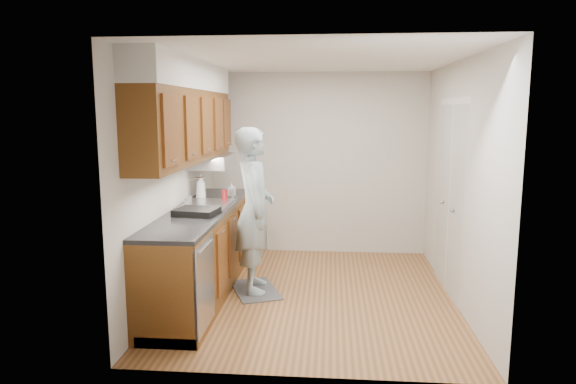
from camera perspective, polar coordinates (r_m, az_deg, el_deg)
The scene contains 15 objects.
floor at distance 5.71m, azimuth 2.65°, elevation -11.32°, with size 3.50×3.50×0.00m, color #9E613C.
ceiling at distance 5.37m, azimuth 2.85°, elevation 14.51°, with size 3.50×3.50×0.00m, color white.
wall_left at distance 5.66m, azimuth -12.62°, elevation 1.34°, with size 0.02×3.50×2.50m, color beige.
wall_right at distance 5.56m, azimuth 18.40°, elevation 0.96°, with size 0.02×3.50×2.50m, color beige.
wall_back at distance 7.14m, azimuth 3.26°, elevation 3.13°, with size 3.00×0.02×2.50m, color beige.
counter at distance 5.72m, azimuth -9.48°, elevation -6.24°, with size 0.64×2.80×1.30m.
upper_cabinets at distance 5.60m, azimuth -11.07°, elevation 8.50°, with size 0.47×2.80×1.21m.
closet_door at distance 5.88m, azimuth 17.50°, elevation -0.79°, with size 0.02×1.22×2.05m, color silver.
floor_mat at distance 5.84m, azimuth -3.65°, elevation -10.79°, with size 0.45×0.76×0.01m, color #5E5E60.
person at distance 5.57m, azimuth -3.75°, elevation -0.82°, with size 0.72×0.48×2.04m, color #92A8B1.
soap_bottle_a at distance 6.18m, azimuth -9.65°, elevation 0.59°, with size 0.12×0.12×0.30m, color silver.
soap_bottle_b at distance 6.38m, azimuth -6.28°, elevation 0.32°, with size 0.08×0.08×0.17m, color silver.
soda_can at distance 6.06m, azimuth -7.04°, elevation -0.35°, with size 0.07×0.07×0.13m, color #B21E23.
steel_can at distance 6.19m, azimuth -6.27°, elevation -0.22°, with size 0.06×0.06×0.11m, color #A5A5AA.
dish_rack at distance 5.29m, azimuth -10.12°, elevation -2.16°, with size 0.41×0.35×0.06m, color black.
Camera 1 is at (0.19, -5.35, 2.00)m, focal length 32.00 mm.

